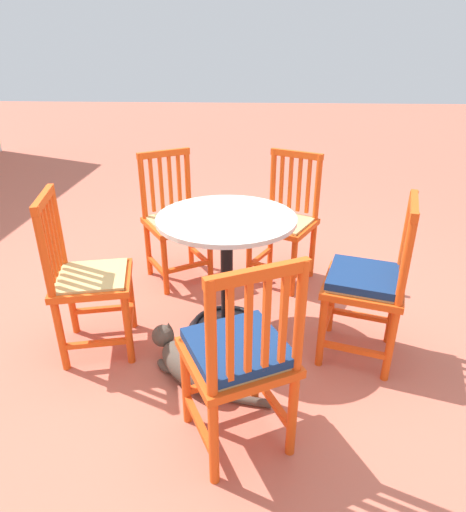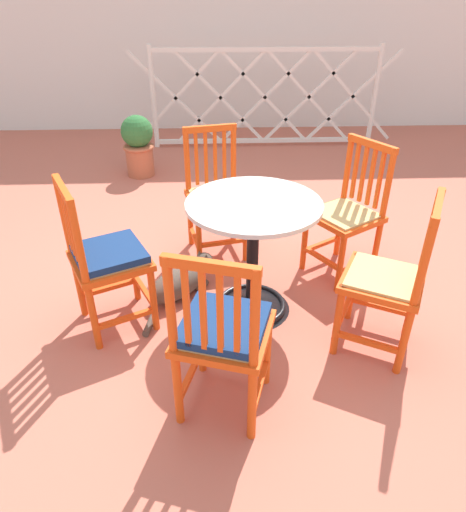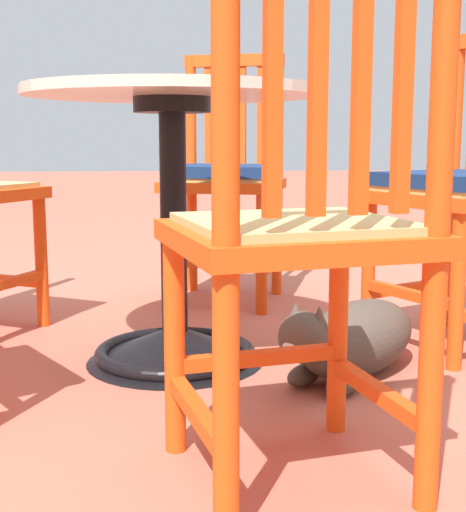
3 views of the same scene
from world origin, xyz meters
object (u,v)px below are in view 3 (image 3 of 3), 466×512
object	(u,v)px
cafe_table	(174,258)
orange_chair_at_corner	(462,192)
orange_chair_tucked_in	(225,181)
orange_chair_by_planter	(299,239)
tabby_cat	(351,341)

from	to	relation	value
cafe_table	orange_chair_at_corner	world-z (taller)	orange_chair_at_corner
cafe_table	orange_chair_at_corner	bearing A→B (deg)	-172.71
cafe_table	orange_chair_tucked_in	world-z (taller)	orange_chair_tucked_in
orange_chair_by_planter	cafe_table	bearing A→B (deg)	-74.07
cafe_table	tabby_cat	bearing A→B (deg)	158.61
cafe_table	orange_chair_tucked_in	distance (m)	0.79
cafe_table	orange_chair_at_corner	distance (m)	0.85
orange_chair_by_planter	orange_chair_tucked_in	size ratio (longest dim) A/B	1.00
cafe_table	orange_chair_by_planter	bearing A→B (deg)	105.93
orange_chair_at_corner	tabby_cat	distance (m)	0.59
orange_chair_at_corner	tabby_cat	xyz separation A→B (m)	(0.38, 0.28, -0.35)
orange_chair_tucked_in	orange_chair_at_corner	bearing A→B (deg)	134.53
orange_chair_tucked_in	cafe_table	bearing A→B (deg)	75.67
cafe_table	orange_chair_at_corner	xyz separation A→B (m)	(-0.82, -0.11, 0.16)
orange_chair_tucked_in	orange_chair_by_planter	bearing A→B (deg)	90.68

